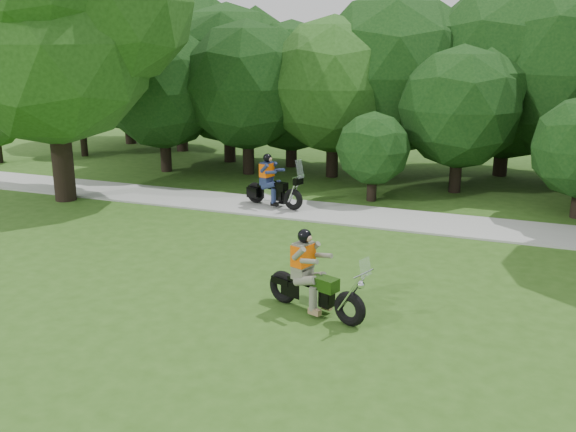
# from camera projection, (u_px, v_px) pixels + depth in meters

# --- Properties ---
(ground) EXTENTS (100.00, 100.00, 0.00)m
(ground) POSITION_uv_depth(u_px,v_px,m) (295.00, 333.00, 11.69)
(ground) COLOR #2D5217
(ground) RESTS_ON ground
(walkway) EXTENTS (60.00, 2.20, 0.06)m
(walkway) POSITION_uv_depth(u_px,v_px,m) (390.00, 219.00, 18.87)
(walkway) COLOR #A5A59F
(walkway) RESTS_ON ground
(tree_line) EXTENTS (39.37, 12.42, 7.46)m
(tree_line) POSITION_uv_depth(u_px,v_px,m) (461.00, 81.00, 23.30)
(tree_line) COLOR black
(tree_line) RESTS_ON ground
(big_tree_west) EXTENTS (8.64, 6.56, 9.96)m
(big_tree_west) POSITION_uv_depth(u_px,v_px,m) (56.00, 18.00, 19.93)
(big_tree_west) COLOR black
(big_tree_west) RESTS_ON ground
(chopper_motorcycle) EXTENTS (2.27, 1.15, 1.66)m
(chopper_motorcycle) POSITION_uv_depth(u_px,v_px,m) (311.00, 283.00, 12.41)
(chopper_motorcycle) COLOR black
(chopper_motorcycle) RESTS_ON ground
(touring_motorcycle) EXTENTS (2.13, 1.04, 1.65)m
(touring_motorcycle) POSITION_uv_depth(u_px,v_px,m) (271.00, 187.00, 20.05)
(touring_motorcycle) COLOR black
(touring_motorcycle) RESTS_ON walkway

